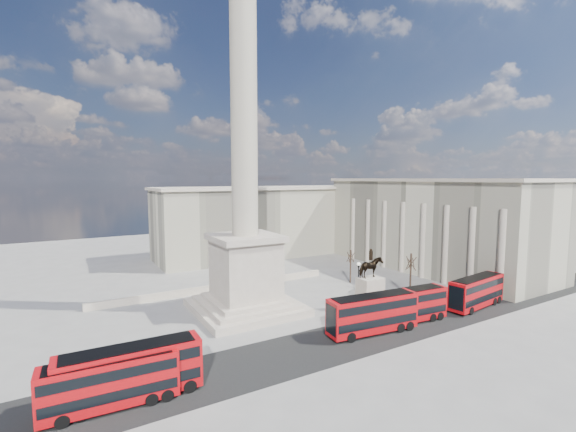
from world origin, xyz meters
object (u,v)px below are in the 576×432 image
Objects in this scene: red_bus_b at (373,313)px; equestrian_statue at (370,289)px; victorian_lamp at (358,279)px; pedestrian_crossing at (380,295)px; red_bus_a at (112,382)px; pedestrian_walking at (383,310)px; red_bus_e at (132,372)px; red_bus_c at (409,305)px; pedestrian_standing at (402,294)px; nelsons_column at (245,220)px; red_bus_d at (477,291)px.

red_bus_b is 8.11m from equestrian_statue.
victorian_lamp is at bearing 64.82° from red_bus_b.
red_bus_b reaches higher than pedestrian_crossing.
red_bus_a is at bearing -168.33° from equestrian_statue.
red_bus_b reaches higher than pedestrian_walking.
pedestrian_walking is at bearing 8.67° from red_bus_e.
red_bus_c is 9.75m from pedestrian_standing.
pedestrian_crossing is at bearing 31.55° from equestrian_statue.
red_bus_b is at bearing -56.67° from nelsons_column.
victorian_lamp is 3.34× the size of pedestrian_standing.
equestrian_statue is 5.69m from pedestrian_crossing.
red_bus_e is at bearing -172.68° from red_bus_b.
nelsons_column is 4.73× the size of red_bus_a.
red_bus_a is at bearing -139.91° from nelsons_column.
red_bus_e is at bearing 50.22° from pedestrian_crossing.
pedestrian_walking is at bearing 117.39° from red_bus_c.
pedestrian_standing is at bearing 122.82° from red_bus_d.
red_bus_b is at bearing 1.38° from pedestrian_standing.
nelsons_column is 4.44× the size of red_bus_d.
equestrian_statue reaches higher than red_bus_c.
victorian_lamp is 3.74× the size of pedestrian_walking.
red_bus_d is 6.04× the size of pedestrian_standing.
red_bus_e reaches higher than pedestrian_walking.
pedestrian_crossing is (4.54, 5.36, 0.03)m from pedestrian_walking.
victorian_lamp is (-13.49, 10.15, 1.31)m from red_bus_d.
red_bus_b is (28.81, 0.80, 0.24)m from red_bus_a.
red_bus_a is 35.27m from red_bus_c.
red_bus_b is at bearing 171.78° from red_bus_d.
red_bus_d is at bearing 1.47° from red_bus_e.
red_bus_c is at bearing 105.98° from pedestrian_crossing.
pedestrian_standing is (40.08, 7.89, -1.51)m from red_bus_e.
nelsons_column is at bearing 145.29° from red_bus_d.
nelsons_column is at bearing 43.44° from red_bus_e.
victorian_lamp is at bearing 18.44° from red_bus_e.
nelsons_column is 26.82m from pedestrian_standing.
red_bus_b reaches higher than red_bus_e.
pedestrian_walking is at bearing -98.17° from victorian_lamp.
red_bus_b is 6.45m from red_bus_c.
nelsons_column is at bearing 43.16° from red_bus_a.
equestrian_statue reaches higher than victorian_lamp.
pedestrian_crossing is (4.46, 2.74, -2.25)m from equestrian_statue.
red_bus_a is 1.19× the size of equestrian_statue.
pedestrian_crossing is (38.42, 9.75, -1.36)m from red_bus_a.
red_bus_b is 11.39m from victorian_lamp.
red_bus_b reaches higher than red_bus_d.
red_bus_b is at bearing -172.64° from red_bus_c.
red_bus_a is 39.67m from pedestrian_crossing.
red_bus_a is 34.20m from pedestrian_walking.
victorian_lamp is (15.87, -5.46, -9.26)m from nelsons_column.
pedestrian_walking is (-1.37, 3.36, -1.47)m from red_bus_c.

